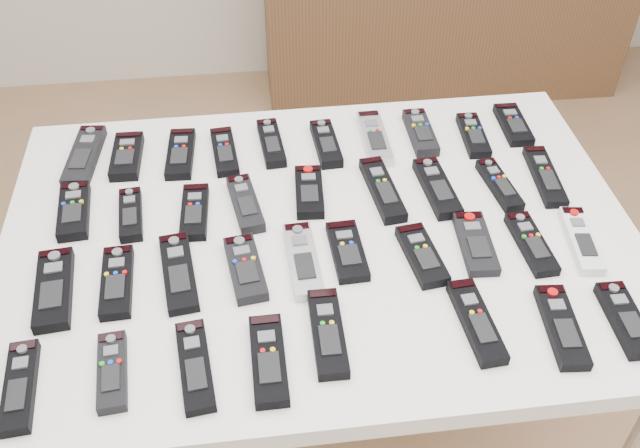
{
  "coord_description": "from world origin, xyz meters",
  "views": [
    {
      "loc": [
        -0.1,
        -0.99,
        1.74
      ],
      "look_at": [
        0.03,
        0.03,
        0.8
      ],
      "focal_mm": 40.0,
      "sensor_mm": 36.0,
      "label": 1
    }
  ],
  "objects": [
    {
      "name": "remote_20",
      "position": [
        -0.35,
        -0.07,
        0.79
      ],
      "size": [
        0.06,
        0.17,
        0.02
      ],
      "primitive_type": "cube",
      "rotation": [
        0.0,
        0.0,
        0.04
      ],
      "color": "black",
      "rests_on": "table"
    },
    {
      "name": "remote_18",
      "position": [
        0.53,
        0.13,
        0.79
      ],
      "size": [
        0.06,
        0.2,
        0.02
      ],
      "primitive_type": "cube",
      "rotation": [
        0.0,
        0.0,
        -0.08
      ],
      "color": "black",
      "rests_on": "table"
    },
    {
      "name": "remote_21",
      "position": [
        -0.24,
        -0.06,
        0.79
      ],
      "size": [
        0.08,
        0.2,
        0.02
      ],
      "primitive_type": "cube",
      "rotation": [
        0.0,
        0.0,
        0.12
      ],
      "color": "black",
      "rests_on": "table"
    },
    {
      "name": "remote_28",
      "position": [
        0.53,
        -0.07,
        0.79
      ],
      "size": [
        0.07,
        0.18,
        0.02
      ],
      "primitive_type": "cube",
      "rotation": [
        0.0,
        0.0,
        -0.13
      ],
      "color": "silver",
      "rests_on": "table"
    },
    {
      "name": "remote_1",
      "position": [
        -0.36,
        0.31,
        0.79
      ],
      "size": [
        0.07,
        0.16,
        0.02
      ],
      "primitive_type": "cube",
      "rotation": [
        0.0,
        0.0,
        -0.03
      ],
      "color": "black",
      "rests_on": "table"
    },
    {
      "name": "remote_33",
      "position": [
        0.01,
        -0.24,
        0.79
      ],
      "size": [
        0.05,
        0.18,
        0.02
      ],
      "primitive_type": "cube",
      "rotation": [
        0.0,
        0.0,
        -0.01
      ],
      "color": "black",
      "rests_on": "table"
    },
    {
      "name": "remote_8",
      "position": [
        0.42,
        0.29,
        0.79
      ],
      "size": [
        0.06,
        0.16,
        0.02
      ],
      "primitive_type": "cube",
      "rotation": [
        0.0,
        0.0,
        -0.06
      ],
      "color": "black",
      "rests_on": "table"
    },
    {
      "name": "remote_0",
      "position": [
        -0.46,
        0.32,
        0.79
      ],
      "size": [
        0.08,
        0.21,
        0.02
      ],
      "primitive_type": "cube",
      "rotation": [
        0.0,
        0.0,
        -0.1
      ],
      "color": "black",
      "rests_on": "table"
    },
    {
      "name": "remote_10",
      "position": [
        -0.45,
        0.14,
        0.79
      ],
      "size": [
        0.07,
        0.16,
        0.02
      ],
      "primitive_type": "cube",
      "rotation": [
        0.0,
        0.0,
        0.08
      ],
      "color": "black",
      "rests_on": "table"
    },
    {
      "name": "remote_19",
      "position": [
        -0.46,
        -0.08,
        0.79
      ],
      "size": [
        0.08,
        0.19,
        0.02
      ],
      "primitive_type": "cube",
      "rotation": [
        0.0,
        0.0,
        0.09
      ],
      "color": "black",
      "rests_on": "table"
    },
    {
      "name": "remote_27",
      "position": [
        0.43,
        -0.07,
        0.79
      ],
      "size": [
        0.06,
        0.17,
        0.02
      ],
      "primitive_type": "cube",
      "rotation": [
        0.0,
        0.0,
        0.05
      ],
      "color": "black",
      "rests_on": "table"
    },
    {
      "name": "remote_12",
      "position": [
        -0.21,
        0.11,
        0.79
      ],
      "size": [
        0.06,
        0.16,
        0.02
      ],
      "primitive_type": "cube",
      "rotation": [
        0.0,
        0.0,
        -0.04
      ],
      "color": "black",
      "rests_on": "table"
    },
    {
      "name": "remote_25",
      "position": [
        0.21,
        -0.07,
        0.79
      ],
      "size": [
        0.07,
        0.16,
        0.02
      ],
      "primitive_type": "cube",
      "rotation": [
        0.0,
        0.0,
        0.13
      ],
      "color": "black",
      "rests_on": "table"
    },
    {
      "name": "remote_3",
      "position": [
        -0.15,
        0.3,
        0.79
      ],
      "size": [
        0.06,
        0.17,
        0.02
      ],
      "primitive_type": "cube",
      "rotation": [
        0.0,
        0.0,
        0.08
      ],
      "color": "black",
      "rests_on": "table"
    },
    {
      "name": "remote_13",
      "position": [
        -0.11,
        0.12,
        0.79
      ],
      "size": [
        0.07,
        0.17,
        0.02
      ],
      "primitive_type": "cube",
      "rotation": [
        0.0,
        0.0,
        0.16
      ],
      "color": "black",
      "rests_on": "table"
    },
    {
      "name": "remote_17",
      "position": [
        0.42,
        0.11,
        0.79
      ],
      "size": [
        0.06,
        0.16,
        0.02
      ],
      "primitive_type": "cube",
      "rotation": [
        0.0,
        0.0,
        0.11
      ],
      "color": "black",
      "rests_on": "table"
    },
    {
      "name": "sideboard",
      "position": [
        0.79,
        1.78,
        0.38
      ],
      "size": [
        1.54,
        0.41,
        0.77
      ],
      "primitive_type": "cube",
      "rotation": [
        0.0,
        0.0,
        -0.02
      ],
      "color": "#553122",
      "rests_on": "ground"
    },
    {
      "name": "table",
      "position": [
        0.03,
        0.03,
        0.72
      ],
      "size": [
        1.25,
        0.88,
        0.78
      ],
      "color": "white",
      "rests_on": "ground"
    },
    {
      "name": "remote_35",
      "position": [
        0.41,
        -0.27,
        0.79
      ],
      "size": [
        0.07,
        0.18,
        0.02
      ],
      "primitive_type": "cube",
      "rotation": [
        0.0,
        0.0,
        -0.09
      ],
      "color": "black",
      "rests_on": "table"
    },
    {
      "name": "remote_24",
      "position": [
        0.08,
        -0.04,
        0.79
      ],
      "size": [
        0.06,
        0.16,
        0.02
      ],
      "primitive_type": "cube",
      "rotation": [
        0.0,
        0.0,
        0.03
      ],
      "color": "black",
      "rests_on": "table"
    },
    {
      "name": "remote_36",
      "position": [
        0.53,
        -0.27,
        0.79
      ],
      "size": [
        0.06,
        0.16,
        0.02
      ],
      "primitive_type": "cube",
      "rotation": [
        0.0,
        0.0,
        -0.03
      ],
      "color": "black",
      "rests_on": "table"
    },
    {
      "name": "remote_16",
      "position": [
        0.29,
        0.12,
        0.79
      ],
      "size": [
        0.07,
        0.18,
        0.02
      ],
      "primitive_type": "cube",
      "rotation": [
        0.0,
        0.0,
        0.07
      ],
      "color": "black",
      "rests_on": "table"
    },
    {
      "name": "remote_15",
      "position": [
        0.18,
        0.13,
        0.79
      ],
      "size": [
        0.07,
        0.2,
        0.02
      ],
      "primitive_type": "cube",
      "rotation": [
        0.0,
        0.0,
        0.1
      ],
      "color": "black",
      "rests_on": "table"
    },
    {
      "name": "remote_4",
      "position": [
        -0.04,
        0.32,
        0.79
      ],
      "size": [
        0.06,
        0.17,
        0.02
      ],
      "primitive_type": "cube",
      "rotation": [
        0.0,
        0.0,
        0.07
      ],
      "color": "black",
      "rests_on": "table"
    },
    {
      "name": "remote_34",
      "position": [
        0.27,
        -0.24,
        0.79
      ],
      "size": [
        0.06,
        0.18,
        0.02
      ],
      "primitive_type": "cube",
      "rotation": [
        0.0,
        0.0,
        0.07
      ],
      "color": "black",
      "rests_on": "table"
    },
    {
      "name": "remote_7",
      "position": [
        0.3,
        0.32,
        0.79
      ],
      "size": [
        0.05,
        0.16,
        0.02
      ],
      "primitive_type": "cube",
      "rotation": [
        0.0,
        0.0,
        -0.0
      ],
      "color": "black",
      "rests_on": "table"
    },
    {
      "name": "remote_29",
      "position": [
        -0.49,
        -0.28,
        0.79
      ],
      "size": [
        0.06,
        0.17,
        0.02
      ],
      "primitive_type": "cube",
      "rotation": [
        0.0,
        0.0,
        0.07
      ],
      "color": "black",
      "rests_on": "table"
    },
    {
      "name": "remote_11",
      "position": [
        -0.34,
        0.11,
        0.79
      ],
      "size": [
        0.06,
        0.15,
        0.02
      ],
      "primitive_type": "cube",
      "rotation": [
        0.0,
        0.0,
        0.08
      ],
      "color": "black",
      "rests_on": "table"
    },
    {
      "name": "remote_32",
      "position": [
        -0.09,
        -0.28,
        0.79
      ],
      "size": [
        0.06,
        0.18,
        0.02
      ],
      "primitive_type": "cube",
      "rotation": [
        0.0,
        0.0,
        0.0
      ],
      "color": "black",
      "rests_on": "table"
    },
    {
      "name": "remote_26",
      "position": [
        0.32,
        -0.05,
        0.79
      ],
      "size": [
        0.07,
        0.17,
        0.02
      ],
      "primitive_type": "cube",
      "rotation": [
        0.0,
        0.0,
        -0.06
      ],
      "color": "black",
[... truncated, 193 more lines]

